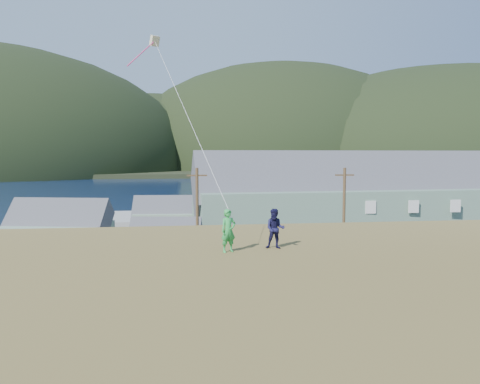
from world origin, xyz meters
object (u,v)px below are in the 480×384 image
wharf (157,218)px  shed_palegreen_far (168,216)px  shed_white (165,243)px  kite_flyer_green (228,231)px  lodge (352,200)px  kite_flyer_navy (275,229)px  shed_palegreen_near (58,231)px

wharf → shed_palegreen_far: shed_palegreen_far is taller
shed_white → shed_palegreen_far: shed_palegreen_far is taller
shed_palegreen_far → kite_flyer_green: 46.68m
wharf → lodge: size_ratio=0.67×
kite_flyer_navy → lodge: bearing=80.5°
wharf → shed_white: size_ratio=3.48×
wharf → shed_white: (2.19, -30.19, 1.68)m
lodge → kite_flyer_navy: (-17.28, -37.16, 2.78)m
shed_palegreen_near → kite_flyer_green: bearing=-54.6°
wharf → kite_flyer_green: 59.73m
shed_palegreen_far → kite_flyer_green: (3.21, -46.24, 5.56)m
wharf → shed_palegreen_near: 27.57m
wharf → kite_flyer_navy: (7.12, -58.62, 7.50)m
kite_flyer_green → shed_white: bearing=75.5°
lodge → shed_palegreen_far: bearing=155.0°
lodge → kite_flyer_green: lodge is taller
wharf → kite_flyer_green: bearing=-84.8°
shed_palegreen_near → shed_palegreen_far: size_ratio=1.16×
lodge → shed_palegreen_far: size_ratio=4.00×
shed_palegreen_near → shed_white: bearing=-8.6°
lodge → shed_palegreen_near: (-33.24, -4.56, -2.37)m
wharf → lodge: 32.83m
lodge → shed_white: size_ratio=5.21×
lodge → shed_palegreen_near: bearing=-175.9°
lodge → kite_flyer_green: size_ratio=25.02×
lodge → kite_flyer_navy: bearing=-118.6°
shed_palegreen_near → lodge: bearing=20.0°
shed_palegreen_near → kite_flyer_navy: 36.66m
wharf → shed_white: shed_white is taller
shed_white → shed_palegreen_far: (-0.08, 17.42, 0.28)m
shed_white → kite_flyer_navy: (4.93, -28.42, 5.82)m
kite_flyer_navy → shed_white: bearing=115.3°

